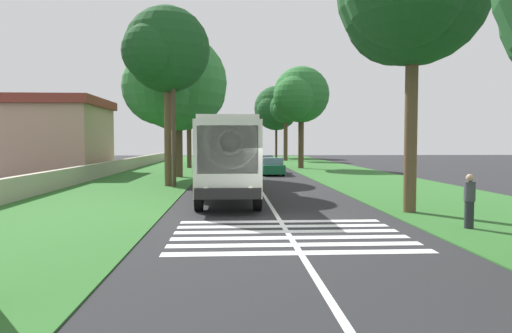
# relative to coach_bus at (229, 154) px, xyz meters

# --- Properties ---
(ground) EXTENTS (160.00, 160.00, 0.00)m
(ground) POSITION_rel_coach_bus_xyz_m (-6.75, -1.80, -2.15)
(ground) COLOR #262628
(grass_verge_left) EXTENTS (120.00, 8.00, 0.04)m
(grass_verge_left) POSITION_rel_coach_bus_xyz_m (8.25, 6.40, -2.13)
(grass_verge_left) COLOR #2D6628
(grass_verge_left) RESTS_ON ground
(grass_verge_right) EXTENTS (120.00, 8.00, 0.04)m
(grass_verge_right) POSITION_rel_coach_bus_xyz_m (8.25, -10.00, -2.13)
(grass_verge_right) COLOR #2D6628
(grass_verge_right) RESTS_ON ground
(centre_line) EXTENTS (110.00, 0.16, 0.01)m
(centre_line) POSITION_rel_coach_bus_xyz_m (8.25, -1.80, -2.14)
(centre_line) COLOR silver
(centre_line) RESTS_ON ground
(coach_bus) EXTENTS (11.16, 2.62, 3.73)m
(coach_bus) POSITION_rel_coach_bus_xyz_m (0.00, 0.00, 0.00)
(coach_bus) COLOR silver
(coach_bus) RESTS_ON ground
(zebra_crossing) EXTENTS (4.95, 6.80, 0.01)m
(zebra_crossing) POSITION_rel_coach_bus_xyz_m (-8.74, -1.80, -2.14)
(zebra_crossing) COLOR silver
(zebra_crossing) RESTS_ON ground
(trailing_car_0) EXTENTS (4.30, 1.78, 1.43)m
(trailing_car_0) POSITION_rel_coach_bus_xyz_m (16.02, -3.53, -1.48)
(trailing_car_0) COLOR #145933
(trailing_car_0) RESTS_ON ground
(trailing_car_1) EXTENTS (4.30, 1.78, 1.43)m
(trailing_car_1) POSITION_rel_coach_bus_xyz_m (23.81, -3.44, -1.48)
(trailing_car_1) COLOR gold
(trailing_car_1) RESTS_ON ground
(trailing_minibus_0) EXTENTS (6.00, 2.14, 2.53)m
(trailing_minibus_0) POSITION_rel_coach_bus_xyz_m (32.04, -0.18, -0.60)
(trailing_minibus_0) COLOR #CC4C33
(trailing_minibus_0) RESTS_ON ground
(roadside_tree_left_0) EXTENTS (9.06, 7.53, 11.80)m
(roadside_tree_left_0) POSITION_rel_coach_bus_xyz_m (26.65, 4.41, 5.71)
(roadside_tree_left_0) COLOR #4C3826
(roadside_tree_left_0) RESTS_ON grass_verge_left
(roadside_tree_left_1) EXTENTS (8.95, 7.52, 10.89)m
(roadside_tree_left_1) POSITION_rel_coach_bus_xyz_m (13.50, 4.13, 4.89)
(roadside_tree_left_1) COLOR #4C3826
(roadside_tree_left_1) RESTS_ON grass_verge_left
(roadside_tree_left_2) EXTENTS (6.35, 5.15, 10.83)m
(roadside_tree_left_2) POSITION_rel_coach_bus_xyz_m (6.48, 3.83, 5.97)
(roadside_tree_left_2) COLOR brown
(roadside_tree_left_2) RESTS_ON grass_verge_left
(roadside_tree_left_3) EXTENTS (8.07, 6.73, 12.12)m
(roadside_tree_left_3) POSITION_rel_coach_bus_xyz_m (36.85, 4.08, 6.46)
(roadside_tree_left_3) COLOR #4C3826
(roadside_tree_left_3) RESTS_ON grass_verge_left
(roadside_tree_right_0) EXTENTS (6.87, 5.83, 10.38)m
(roadside_tree_right_0) POSITION_rel_coach_bus_xyz_m (24.87, -7.09, 5.23)
(roadside_tree_right_0) COLOR #4C3826
(roadside_tree_right_0) RESTS_ON grass_verge_right
(roadside_tree_right_1) EXTENTS (8.95, 7.54, 12.22)m
(roadside_tree_right_1) POSITION_rel_coach_bus_xyz_m (56.96, -7.72, 6.14)
(roadside_tree_right_1) COLOR #3D2D1E
(roadside_tree_right_1) RESTS_ON grass_verge_right
(roadside_tree_right_2) EXTENTS (5.25, 4.54, 9.89)m
(roadside_tree_right_2) POSITION_rel_coach_bus_xyz_m (44.50, -7.94, 5.34)
(roadside_tree_right_2) COLOR #4C3826
(roadside_tree_right_2) RESTS_ON grass_verge_right
(utility_pole) EXTENTS (0.24, 1.40, 8.65)m
(utility_pole) POSITION_rel_coach_bus_xyz_m (5.78, 3.28, 2.36)
(utility_pole) COLOR #473828
(utility_pole) RESTS_ON grass_verge_left
(roadside_wall) EXTENTS (70.00, 0.40, 1.09)m
(roadside_wall) POSITION_rel_coach_bus_xyz_m (13.25, 9.80, -1.56)
(roadside_wall) COLOR #B2A893
(roadside_wall) RESTS_ON grass_verge_left
(roadside_building) EXTENTS (9.65, 7.37, 6.47)m
(roadside_building) POSITION_rel_coach_bus_xyz_m (18.82, 14.55, 1.14)
(roadside_building) COLOR tan
(roadside_building) RESTS_ON ground
(pedestrian) EXTENTS (0.34, 0.34, 1.69)m
(pedestrian) POSITION_rel_coach_bus_xyz_m (-8.25, -7.50, -1.24)
(pedestrian) COLOR #26262D
(pedestrian) RESTS_ON grass_verge_right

